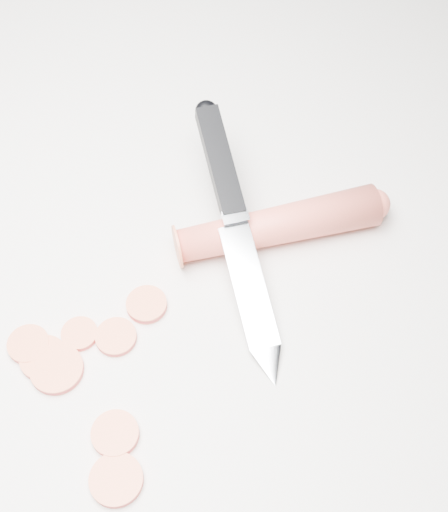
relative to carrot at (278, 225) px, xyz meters
The scene contains 11 objects.
ground 0.12m from the carrot, 115.61° to the right, with size 2.40×2.40×0.00m, color silver.
carrot is the anchor object (origin of this frame).
carrot_slice_0 0.21m from the carrot, 110.37° to the right, with size 0.04×0.04×0.01m, color #F36D42.
carrot_slice_1 0.22m from the carrot, 118.38° to the right, with size 0.03×0.03×0.01m, color #F36D42.
carrot_slice_2 0.21m from the carrot, 114.11° to the right, with size 0.04×0.04×0.01m, color #F36D42.
carrot_slice_3 0.24m from the carrot, 86.13° to the right, with size 0.04×0.04×0.01m, color #F36D42.
carrot_slice_4 0.13m from the carrot, 113.71° to the right, with size 0.03×0.03×0.01m, color #F36D42.
carrot_slice_5 0.16m from the carrot, 109.36° to the right, with size 0.03×0.03×0.01m, color #F36D42.
carrot_slice_6 0.18m from the carrot, 115.42° to the right, with size 0.03×0.03×0.01m, color #F36D42.
carrot_slice_7 0.21m from the carrot, 91.37° to the right, with size 0.03×0.03×0.01m, color #F36D42.
kitchen_knife 0.04m from the carrot, 114.77° to the right, with size 0.20×0.18×0.07m, color #B6B8BD, non-canonical shape.
Camera 1 is at (0.20, -0.19, 0.50)m, focal length 50.00 mm.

